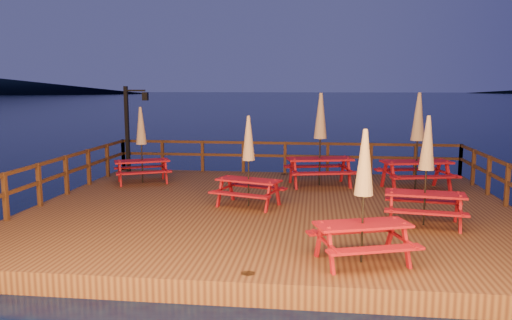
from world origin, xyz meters
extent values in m
plane|color=black|center=(0.00, 0.00, 0.00)|extent=(500.00, 500.00, 0.00)
cube|color=#492917|center=(0.00, 0.00, 0.20)|extent=(12.00, 10.00, 0.40)
cylinder|color=#3B1D12|center=(-5.60, 4.60, -0.30)|extent=(0.24, 0.24, 1.40)
cylinder|color=#3B1D12|center=(0.00, -4.60, -0.30)|extent=(0.24, 0.24, 1.40)
cylinder|color=#3B1D12|center=(0.00, 4.60, -0.30)|extent=(0.24, 0.24, 1.40)
cylinder|color=#3B1D12|center=(5.60, 4.60, -0.30)|extent=(0.24, 0.24, 1.40)
cube|color=#3B1D12|center=(0.00, 4.85, 1.45)|extent=(11.70, 0.06, 0.09)
cube|color=#3B1D12|center=(0.00, 4.85, 1.01)|extent=(11.70, 0.06, 0.09)
cube|color=#3B1D12|center=(-4.68, 4.85, 0.95)|extent=(0.10, 0.10, 1.10)
cube|color=#3B1D12|center=(0.00, 4.85, 0.95)|extent=(0.10, 0.10, 1.10)
cube|color=#3B1D12|center=(4.68, 4.85, 0.95)|extent=(0.10, 0.10, 1.10)
cube|color=#3B1D12|center=(-5.85, 0.00, 1.45)|extent=(0.06, 9.70, 0.09)
cube|color=#3B1D12|center=(-5.85, 0.00, 1.01)|extent=(0.06, 9.70, 0.09)
cube|color=#3B1D12|center=(-5.85, 0.00, 0.95)|extent=(0.10, 0.10, 1.10)
cube|color=#3B1D12|center=(-5.85, 3.88, 0.95)|extent=(0.10, 0.10, 1.10)
cube|color=#3B1D12|center=(5.85, 3.88, 0.95)|extent=(0.10, 0.10, 1.10)
cube|color=black|center=(-5.55, 4.55, 1.90)|extent=(0.12, 0.12, 3.00)
cube|color=black|center=(-5.20, 4.55, 3.25)|extent=(0.70, 0.06, 0.06)
cube|color=black|center=(-4.85, 4.55, 3.05)|extent=(0.18, 0.18, 0.28)
sphere|color=#E9B95D|center=(-4.85, 4.55, 3.05)|extent=(0.14, 0.14, 0.14)
cube|color=maroon|center=(3.97, 2.53, 1.22)|extent=(2.10, 1.19, 0.05)
cube|color=maroon|center=(3.82, 3.17, 0.89)|extent=(1.99, 0.74, 0.05)
cube|color=maroon|center=(4.12, 1.89, 0.89)|extent=(1.99, 0.74, 0.05)
cube|color=maroon|center=(3.09, 2.70, 0.81)|extent=(0.09, 0.12, 0.82)
cube|color=maroon|center=(3.25, 1.99, 0.81)|extent=(0.09, 0.12, 0.82)
cube|color=maroon|center=(4.69, 3.07, 0.81)|extent=(0.09, 0.12, 0.82)
cube|color=maroon|center=(4.85, 2.36, 0.81)|extent=(0.09, 0.12, 0.82)
cylinder|color=black|center=(3.97, 2.53, 1.77)|extent=(0.05, 0.05, 2.74)
cone|color=tan|center=(3.97, 2.53, 2.54)|extent=(0.39, 0.39, 1.37)
sphere|color=black|center=(3.97, 2.53, 3.17)|extent=(0.08, 0.08, 0.08)
cube|color=maroon|center=(-4.33, 2.59, 1.09)|extent=(1.77, 1.29, 0.05)
cube|color=maroon|center=(-4.57, 3.08, 0.81)|extent=(1.60, 0.95, 0.05)
cube|color=maroon|center=(-4.09, 2.09, 0.81)|extent=(1.60, 0.95, 0.05)
cube|color=maroon|center=(-5.08, 2.56, 0.74)|extent=(0.09, 0.11, 0.69)
cube|color=maroon|center=(-4.82, 2.01, 0.74)|extent=(0.09, 0.11, 0.69)
cube|color=maroon|center=(-3.84, 3.16, 0.74)|extent=(0.09, 0.11, 0.69)
cube|color=maroon|center=(-3.58, 2.61, 0.74)|extent=(0.09, 0.11, 0.69)
cylinder|color=black|center=(-4.33, 2.59, 1.55)|extent=(0.04, 0.04, 2.30)
cone|color=tan|center=(-4.33, 2.59, 2.19)|extent=(0.33, 0.33, 1.15)
sphere|color=black|center=(-4.33, 2.59, 2.73)|extent=(0.06, 0.06, 0.06)
cube|color=maroon|center=(1.87, -3.85, 1.07)|extent=(1.73, 1.11, 0.04)
cube|color=maroon|center=(1.70, -3.34, 0.80)|extent=(1.61, 0.75, 0.04)
cube|color=maroon|center=(2.05, -4.36, 0.80)|extent=(1.61, 0.75, 0.04)
cube|color=maroon|center=(1.14, -3.78, 0.74)|extent=(0.08, 0.10, 0.67)
cube|color=maroon|center=(1.33, -4.34, 0.74)|extent=(0.08, 0.10, 0.67)
cube|color=maroon|center=(2.42, -3.36, 0.74)|extent=(0.08, 0.10, 0.67)
cube|color=maroon|center=(2.61, -3.92, 0.74)|extent=(0.08, 0.10, 0.67)
cylinder|color=black|center=(1.87, -3.85, 1.52)|extent=(0.04, 0.04, 2.24)
cone|color=tan|center=(1.87, -3.85, 2.15)|extent=(0.32, 0.32, 1.12)
sphere|color=black|center=(1.87, -3.85, 2.67)|extent=(0.06, 0.06, 0.06)
cube|color=maroon|center=(1.18, 2.83, 1.22)|extent=(2.08, 1.18, 0.05)
cube|color=maroon|center=(1.04, 3.46, 0.89)|extent=(1.98, 0.73, 0.05)
cube|color=maroon|center=(1.33, 2.19, 0.89)|extent=(1.98, 0.73, 0.05)
cube|color=maroon|center=(0.30, 2.99, 0.81)|extent=(0.09, 0.12, 0.82)
cube|color=maroon|center=(0.46, 2.29, 0.81)|extent=(0.09, 0.12, 0.82)
cube|color=maroon|center=(1.90, 3.36, 0.81)|extent=(0.09, 0.12, 0.82)
cube|color=maroon|center=(2.06, 2.66, 0.81)|extent=(0.09, 0.12, 0.82)
cylinder|color=black|center=(1.18, 2.83, 1.76)|extent=(0.05, 0.05, 2.72)
cone|color=tan|center=(1.18, 2.83, 2.52)|extent=(0.39, 0.39, 1.36)
sphere|color=black|center=(1.18, 2.83, 3.16)|extent=(0.08, 0.08, 0.08)
cube|color=maroon|center=(-0.61, -0.05, 1.06)|extent=(1.71, 1.09, 0.04)
cube|color=maroon|center=(-0.44, 0.45, 0.80)|extent=(1.59, 0.74, 0.04)
cube|color=maroon|center=(-0.78, -0.56, 0.80)|extent=(1.59, 0.74, 0.04)
cube|color=maroon|center=(-1.15, 0.43, 0.73)|extent=(0.08, 0.10, 0.66)
cube|color=maroon|center=(-1.33, -0.12, 0.73)|extent=(0.08, 0.10, 0.66)
cube|color=maroon|center=(0.11, 0.01, 0.73)|extent=(0.08, 0.10, 0.66)
cube|color=maroon|center=(-0.07, -0.54, 0.73)|extent=(0.08, 0.10, 0.66)
cylinder|color=black|center=(-0.61, -0.05, 1.51)|extent=(0.04, 0.04, 2.22)
cone|color=tan|center=(-0.61, -0.05, 2.13)|extent=(0.32, 0.32, 1.11)
sphere|color=black|center=(-0.61, -0.05, 2.64)|extent=(0.06, 0.06, 0.06)
cube|color=maroon|center=(3.43, -1.32, 1.10)|extent=(1.75, 0.88, 0.05)
cube|color=maroon|center=(3.51, -0.77, 0.82)|extent=(1.69, 0.49, 0.05)
cube|color=maroon|center=(3.35, -1.87, 0.82)|extent=(1.69, 0.49, 0.05)
cube|color=maroon|center=(2.78, -0.92, 0.75)|extent=(0.07, 0.10, 0.70)
cube|color=maroon|center=(2.69, -1.53, 0.75)|extent=(0.07, 0.10, 0.70)
cube|color=maroon|center=(4.16, -1.12, 0.75)|extent=(0.07, 0.10, 0.70)
cube|color=maroon|center=(4.07, -1.72, 0.75)|extent=(0.07, 0.10, 0.70)
cylinder|color=black|center=(3.43, -1.32, 1.56)|extent=(0.04, 0.04, 2.32)
cone|color=tan|center=(3.43, -1.32, 2.21)|extent=(0.33, 0.33, 1.16)
sphere|color=black|center=(3.43, -1.32, 2.75)|extent=(0.06, 0.06, 0.06)
camera|label=1|loc=(1.07, -12.26, 3.42)|focal=35.00mm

